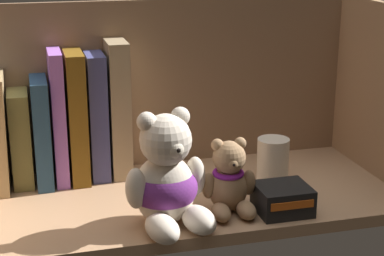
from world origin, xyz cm
name	(u,v)px	position (x,y,z in cm)	size (l,w,h in cm)	color
shelf_board	(171,201)	(0.00, 0.00, 1.00)	(75.21, 31.78, 2.00)	#A87F5B
shelf_back_panel	(150,89)	(0.00, 16.49, 16.42)	(77.61, 1.20, 32.83)	#816146
shelf_side_panel_right	(383,98)	(38.40, 0.00, 16.42)	(1.60, 34.18, 32.83)	#A87F5B
book_3	(21,136)	(-23.80, 13.16, 10.28)	(3.42, 10.68, 16.57)	brown
book_4	(41,129)	(-20.23, 13.16, 11.39)	(2.77, 13.74, 18.78)	navy
book_5	(58,115)	(-17.27, 13.16, 13.67)	(2.21, 12.13, 23.33)	#A362C1
book_6	(76,115)	(-14.14, 13.16, 13.50)	(3.10, 12.64, 22.99)	brown
book_7	(96,115)	(-10.53, 13.16, 13.21)	(3.16, 10.29, 22.41)	#404378
book_8	(117,108)	(-6.71, 13.16, 14.22)	(3.53, 10.22, 24.44)	#9F8865
teddy_bear_larger	(167,181)	(-3.11, -10.42, 9.05)	(13.65, 14.41, 17.93)	beige
teddy_bear_smaller	(229,181)	(7.35, -8.45, 7.14)	(8.79, 8.92, 12.04)	#93704C
pillar_candle	(273,160)	(18.75, 1.64, 5.94)	(5.60, 5.60, 7.87)	silver
small_product_box	(283,199)	(15.50, -10.77, 4.18)	(8.24, 7.60, 4.36)	black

